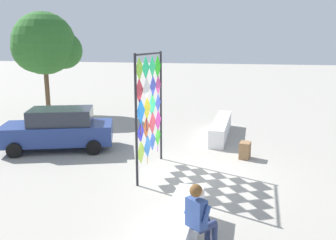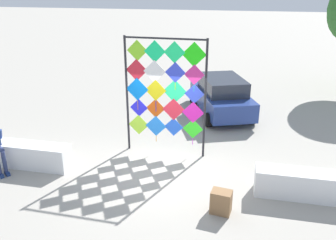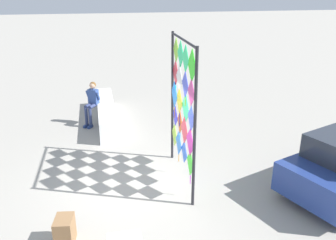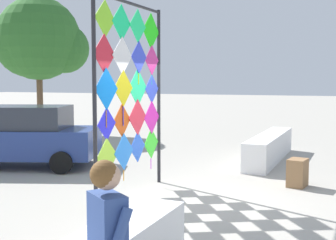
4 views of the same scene
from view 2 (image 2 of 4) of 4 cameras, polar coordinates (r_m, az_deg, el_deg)
ground at (r=10.15m, az=-1.30°, el=-8.47°), size 120.00×120.00×0.00m
plaza_ledge_left at (r=11.56m, az=-25.06°, el=-4.75°), size 4.15×0.59×0.71m
kite_display_rack at (r=10.52m, az=-0.50°, el=4.94°), size 2.48×0.12×3.62m
parked_car at (r=14.45m, az=8.59°, el=4.00°), size 2.98×4.29×1.53m
cardboard_box_large at (r=8.52m, az=8.57°, el=-12.96°), size 0.51×0.40×0.57m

